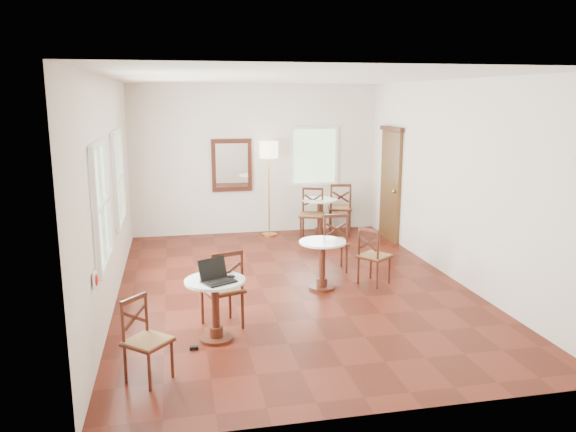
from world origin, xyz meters
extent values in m
plane|color=#50170D|center=(0.00, 0.00, 0.00)|extent=(7.00, 7.00, 0.00)
cube|color=silver|center=(0.00, 3.50, 1.50)|extent=(5.00, 0.02, 3.00)
cube|color=silver|center=(0.00, -3.50, 1.50)|extent=(5.00, 0.02, 3.00)
cube|color=silver|center=(-2.50, 0.00, 1.50)|extent=(0.02, 7.00, 3.00)
cube|color=silver|center=(2.50, 0.00, 1.50)|extent=(0.02, 7.00, 3.00)
cube|color=white|center=(0.00, 0.00, 3.00)|extent=(5.00, 7.00, 0.02)
cube|color=#563818|center=(2.46, 2.40, 1.05)|extent=(0.06, 0.90, 2.10)
cube|color=#451C11|center=(2.44, 2.40, 2.15)|extent=(0.08, 1.02, 0.08)
sphere|color=#BF8C3F|center=(2.40, 2.08, 1.00)|extent=(0.07, 0.07, 0.07)
cube|color=#441B12|center=(-0.50, 3.46, 1.40)|extent=(0.80, 0.05, 1.05)
cube|color=white|center=(-0.50, 3.43, 1.40)|extent=(0.64, 0.02, 0.88)
cube|color=white|center=(-2.47, -2.10, 0.95)|extent=(0.02, 0.16, 0.16)
torus|color=red|center=(-2.46, -2.10, 0.95)|extent=(0.02, 0.12, 0.12)
cube|color=white|center=(-2.47, -1.20, 1.55)|extent=(0.06, 1.22, 1.42)
cube|color=white|center=(-2.47, 1.00, 1.55)|extent=(0.06, 1.22, 1.42)
cube|color=white|center=(1.20, 3.47, 1.55)|extent=(1.02, 0.06, 1.22)
cylinder|color=#451C11|center=(-1.25, -1.65, 0.02)|extent=(0.39, 0.39, 0.04)
cylinder|color=#451C11|center=(-1.25, -1.65, 0.10)|extent=(0.16, 0.16, 0.12)
cylinder|color=#441B12|center=(-1.25, -1.65, 0.39)|extent=(0.09, 0.09, 0.59)
cylinder|color=#451C11|center=(-1.25, -1.65, 0.67)|extent=(0.14, 0.14, 0.06)
cylinder|color=white|center=(-1.25, -1.65, 0.71)|extent=(0.69, 0.69, 0.03)
cylinder|color=#451C11|center=(0.41, -0.19, 0.02)|extent=(0.39, 0.39, 0.04)
cylinder|color=#451C11|center=(0.41, -0.19, 0.10)|extent=(0.15, 0.15, 0.12)
cylinder|color=#441B12|center=(0.41, -0.19, 0.39)|extent=(0.09, 0.09, 0.58)
cylinder|color=#451C11|center=(0.41, -0.19, 0.66)|extent=(0.14, 0.14, 0.06)
cylinder|color=white|center=(0.41, -0.19, 0.70)|extent=(0.68, 0.68, 0.03)
cylinder|color=#451C11|center=(1.18, 2.88, 0.02)|extent=(0.41, 0.41, 0.04)
cylinder|color=#451C11|center=(1.18, 2.88, 0.10)|extent=(0.16, 0.16, 0.12)
cylinder|color=#441B12|center=(1.18, 2.88, 0.41)|extent=(0.09, 0.09, 0.61)
cylinder|color=#451C11|center=(1.18, 2.88, 0.70)|extent=(0.14, 0.14, 0.06)
cylinder|color=white|center=(1.18, 2.88, 0.74)|extent=(0.72, 0.72, 0.03)
cylinder|color=#451C11|center=(-1.02, -1.04, 0.23)|extent=(0.04, 0.04, 0.46)
cylinder|color=#451C11|center=(-0.91, -1.39, 0.23)|extent=(0.04, 0.04, 0.46)
cylinder|color=#451C11|center=(-1.38, -1.15, 0.23)|extent=(0.04, 0.04, 0.46)
cylinder|color=#451C11|center=(-1.26, -1.51, 0.23)|extent=(0.04, 0.04, 0.46)
cube|color=#451C11|center=(-1.14, -1.27, 0.47)|extent=(0.57, 0.57, 0.03)
cube|color=olive|center=(-1.14, -1.27, 0.48)|extent=(0.55, 0.55, 0.04)
cylinder|color=#451C11|center=(-0.91, -1.39, 0.72)|extent=(0.04, 0.04, 0.51)
cylinder|color=#451C11|center=(-1.26, -1.51, 0.72)|extent=(0.04, 0.04, 0.51)
cube|color=#451C11|center=(-1.08, -1.45, 0.96)|extent=(0.38, 0.16, 0.05)
cube|color=#441B12|center=(-1.08, -1.45, 0.73)|extent=(0.32, 0.13, 0.23)
cube|color=#441B12|center=(-1.08, -1.45, 0.73)|extent=(0.32, 0.13, 0.23)
cylinder|color=#451C11|center=(-1.96, -2.69, 0.20)|extent=(0.03, 0.03, 0.40)
cylinder|color=#451C11|center=(-2.19, -2.48, 0.20)|extent=(0.03, 0.03, 0.40)
cylinder|color=#451C11|center=(-1.75, -2.45, 0.20)|extent=(0.03, 0.03, 0.40)
cylinder|color=#451C11|center=(-1.98, -2.24, 0.20)|extent=(0.03, 0.03, 0.40)
cube|color=#451C11|center=(-1.97, -2.47, 0.40)|extent=(0.55, 0.55, 0.03)
cube|color=olive|center=(-1.97, -2.47, 0.41)|extent=(0.52, 0.52, 0.04)
cylinder|color=#451C11|center=(-2.19, -2.48, 0.62)|extent=(0.03, 0.03, 0.44)
cylinder|color=#451C11|center=(-1.98, -2.24, 0.62)|extent=(0.03, 0.03, 0.44)
cube|color=#451C11|center=(-2.09, -2.36, 0.82)|extent=(0.25, 0.27, 0.04)
cube|color=#441B12|center=(-2.09, -2.36, 0.62)|extent=(0.21, 0.23, 0.19)
cube|color=#441B12|center=(-2.09, -2.36, 0.62)|extent=(0.21, 0.23, 0.19)
cylinder|color=#451C11|center=(1.01, 0.82, 0.23)|extent=(0.04, 0.04, 0.45)
cylinder|color=#451C11|center=(0.98, 0.46, 0.23)|extent=(0.04, 0.04, 0.45)
cylinder|color=#451C11|center=(0.65, 0.84, 0.23)|extent=(0.04, 0.04, 0.45)
cylinder|color=#451C11|center=(0.62, 0.48, 0.23)|extent=(0.04, 0.04, 0.45)
cube|color=#451C11|center=(0.81, 0.65, 0.46)|extent=(0.47, 0.47, 0.03)
cube|color=olive|center=(0.81, 0.65, 0.47)|extent=(0.45, 0.45, 0.04)
cylinder|color=#451C11|center=(0.98, 0.46, 0.70)|extent=(0.04, 0.04, 0.50)
cylinder|color=#451C11|center=(0.62, 0.48, 0.70)|extent=(0.04, 0.04, 0.50)
cube|color=#451C11|center=(0.80, 0.47, 0.93)|extent=(0.38, 0.06, 0.05)
cube|color=#441B12|center=(0.80, 0.47, 0.71)|extent=(0.33, 0.05, 0.22)
cube|color=#441B12|center=(0.80, 0.47, 0.71)|extent=(0.33, 0.05, 0.22)
cylinder|color=#451C11|center=(1.45, -0.16, 0.21)|extent=(0.03, 0.03, 0.41)
cylinder|color=#451C11|center=(1.19, -0.36, 0.21)|extent=(0.03, 0.03, 0.41)
cylinder|color=#451C11|center=(1.26, 0.10, 0.21)|extent=(0.03, 0.03, 0.41)
cylinder|color=#451C11|center=(0.99, -0.09, 0.21)|extent=(0.03, 0.03, 0.41)
cube|color=#451C11|center=(1.22, -0.13, 0.42)|extent=(0.57, 0.57, 0.03)
cube|color=olive|center=(1.22, -0.13, 0.43)|extent=(0.54, 0.54, 0.04)
cylinder|color=#451C11|center=(1.19, -0.36, 0.64)|extent=(0.03, 0.03, 0.46)
cylinder|color=#451C11|center=(0.99, -0.09, 0.64)|extent=(0.03, 0.03, 0.46)
cube|color=#451C11|center=(1.09, -0.23, 0.85)|extent=(0.23, 0.30, 0.05)
cube|color=#441B12|center=(1.09, -0.23, 0.65)|extent=(0.20, 0.25, 0.20)
cube|color=#441B12|center=(1.09, -0.23, 0.65)|extent=(0.20, 0.25, 0.20)
cylinder|color=#451C11|center=(1.92, 3.32, 0.24)|extent=(0.04, 0.04, 0.48)
cylinder|color=#451C11|center=(1.83, 2.94, 0.24)|extent=(0.04, 0.04, 0.48)
cylinder|color=#451C11|center=(1.54, 3.41, 0.24)|extent=(0.04, 0.04, 0.48)
cylinder|color=#451C11|center=(1.46, 3.03, 0.24)|extent=(0.04, 0.04, 0.48)
cube|color=#451C11|center=(1.69, 3.18, 0.49)|extent=(0.57, 0.57, 0.03)
cube|color=olive|center=(1.69, 3.18, 0.51)|extent=(0.54, 0.54, 0.04)
cylinder|color=#451C11|center=(1.83, 2.94, 0.75)|extent=(0.04, 0.04, 0.54)
cylinder|color=#451C11|center=(1.46, 3.03, 0.75)|extent=(0.04, 0.04, 0.54)
cube|color=#451C11|center=(1.64, 2.99, 1.00)|extent=(0.41, 0.13, 0.05)
cube|color=#441B12|center=(1.64, 2.99, 0.76)|extent=(0.34, 0.11, 0.24)
cube|color=#441B12|center=(1.64, 2.99, 0.76)|extent=(0.34, 0.11, 0.24)
cylinder|color=#451C11|center=(0.71, 2.54, 0.24)|extent=(0.04, 0.04, 0.47)
cylinder|color=#451C11|center=(0.84, 2.90, 0.24)|extent=(0.04, 0.04, 0.47)
cylinder|color=#451C11|center=(1.07, 2.41, 0.24)|extent=(0.04, 0.04, 0.47)
cylinder|color=#451C11|center=(1.20, 2.77, 0.24)|extent=(0.04, 0.04, 0.47)
cube|color=#451C11|center=(0.96, 2.65, 0.48)|extent=(0.59, 0.59, 0.03)
cube|color=olive|center=(0.96, 2.65, 0.50)|extent=(0.57, 0.57, 0.04)
cylinder|color=#451C11|center=(0.84, 2.90, 0.74)|extent=(0.04, 0.04, 0.53)
cylinder|color=#451C11|center=(1.20, 2.77, 0.74)|extent=(0.04, 0.04, 0.53)
cube|color=#451C11|center=(1.02, 2.83, 0.98)|extent=(0.39, 0.17, 0.05)
cube|color=#441B12|center=(1.02, 2.83, 0.75)|extent=(0.33, 0.14, 0.23)
cube|color=#441B12|center=(1.02, 2.83, 0.75)|extent=(0.33, 0.14, 0.23)
cylinder|color=#BF8C3F|center=(0.20, 3.15, 0.02)|extent=(0.30, 0.30, 0.03)
cylinder|color=#BF8C3F|center=(0.20, 3.15, 0.87)|extent=(0.03, 0.03, 1.73)
cylinder|color=beige|center=(0.20, 3.15, 1.73)|extent=(0.37, 0.37, 0.32)
cube|color=black|center=(-1.21, -1.77, 0.74)|extent=(0.42, 0.38, 0.02)
cube|color=black|center=(-1.21, -1.77, 0.75)|extent=(0.32, 0.26, 0.00)
cube|color=black|center=(-1.27, -1.66, 0.86)|extent=(0.34, 0.23, 0.23)
cube|color=silver|center=(-1.27, -1.66, 0.86)|extent=(0.29, 0.19, 0.19)
ellipsoid|color=black|center=(-1.07, -1.65, 0.75)|extent=(0.11, 0.08, 0.04)
cylinder|color=black|center=(-1.28, -1.60, 0.78)|extent=(0.08, 0.08, 0.10)
torus|color=black|center=(-1.23, -1.60, 0.78)|extent=(0.07, 0.01, 0.07)
cylinder|color=white|center=(-1.33, -1.49, 0.78)|extent=(0.06, 0.06, 0.11)
cube|color=black|center=(-1.51, -1.86, 0.02)|extent=(0.09, 0.06, 0.04)
camera|label=1|loc=(-1.66, -7.74, 2.75)|focal=35.06mm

